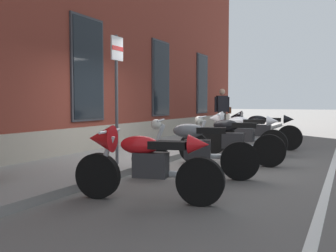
# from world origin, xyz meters

# --- Properties ---
(ground_plane) EXTENTS (140.00, 140.00, 0.00)m
(ground_plane) POSITION_xyz_m (0.00, 0.00, 0.00)
(ground_plane) COLOR #565451
(sidewalk) EXTENTS (29.22, 2.28, 0.12)m
(sidewalk) POSITION_xyz_m (0.00, 1.14, 0.06)
(sidewalk) COLOR slate
(sidewalk) RESTS_ON ground_plane
(lane_stripe) EXTENTS (29.22, 0.12, 0.01)m
(lane_stripe) POSITION_xyz_m (0.00, -3.20, 0.00)
(lane_stripe) COLOR silver
(lane_stripe) RESTS_ON ground_plane
(motorcycle_red_sport) EXTENTS (0.68, 1.99, 0.99)m
(motorcycle_red_sport) POSITION_xyz_m (-3.15, -1.07, 0.54)
(motorcycle_red_sport) COLOR black
(motorcycle_red_sport) RESTS_ON ground_plane
(motorcycle_grey_naked) EXTENTS (0.85, 2.09, 1.00)m
(motorcycle_grey_naked) POSITION_xyz_m (-1.52, -1.12, 0.49)
(motorcycle_grey_naked) COLOR black
(motorcycle_grey_naked) RESTS_ON ground_plane
(motorcycle_black_naked) EXTENTS (0.64, 2.19, 1.01)m
(motorcycle_black_naked) POSITION_xyz_m (0.12, -1.27, 0.49)
(motorcycle_black_naked) COLOR black
(motorcycle_black_naked) RESTS_ON ground_plane
(motorcycle_white_sport) EXTENTS (0.62, 2.12, 1.08)m
(motorcycle_white_sport) POSITION_xyz_m (1.57, -1.07, 0.58)
(motorcycle_white_sport) COLOR black
(motorcycle_white_sport) RESTS_ON ground_plane
(motorcycle_black_sport) EXTENTS (0.62, 2.19, 1.06)m
(motorcycle_black_sport) POSITION_xyz_m (3.06, -1.20, 0.57)
(motorcycle_black_sport) COLOR black
(motorcycle_black_sport) RESTS_ON ground_plane
(pedestrian_dark_jacket) EXTENTS (0.51, 0.53, 1.68)m
(pedestrian_dark_jacket) POSITION_xyz_m (5.94, 0.78, 1.07)
(pedestrian_dark_jacket) COLOR #38332D
(pedestrian_dark_jacket) RESTS_ON sidewalk
(parking_sign) EXTENTS (0.36, 0.07, 2.42)m
(parking_sign) POSITION_xyz_m (-1.44, 0.45, 1.69)
(parking_sign) COLOR #4C4C51
(parking_sign) RESTS_ON sidewalk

